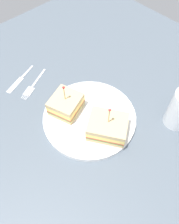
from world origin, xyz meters
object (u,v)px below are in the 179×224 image
object	(u,v)px
fork	(32,87)
knife	(19,80)
sandwich_half_back	(107,127)
plate	(89,117)
sandwich_half_front	(66,104)

from	to	relation	value
fork	knife	xyz separation A→B (cm)	(-5.09, -1.24, 0.00)
sandwich_half_back	knife	world-z (taller)	sandwich_half_back
fork	knife	bearing A→B (deg)	-166.36
plate	sandwich_half_back	xyz separation A→B (cm)	(6.71, -0.06, 3.03)
fork	knife	world-z (taller)	same
plate	fork	world-z (taller)	plate
knife	plate	bearing A→B (deg)	13.78
sandwich_half_front	sandwich_half_back	size ratio (longest dim) A/B	0.80
sandwich_half_front	knife	bearing A→B (deg)	-170.83
sandwich_half_back	knife	size ratio (longest dim) A/B	1.00
plate	fork	bearing A→B (deg)	-166.18
plate	sandwich_half_back	bearing A→B (deg)	-0.53
sandwich_half_back	fork	world-z (taller)	sandwich_half_back
knife	sandwich_half_back	bearing A→B (deg)	10.90
plate	sandwich_half_front	xyz separation A→B (cm)	(-6.04, -3.13, 3.05)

